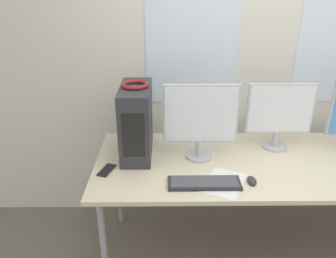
{
  "coord_description": "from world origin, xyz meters",
  "views": [
    {
      "loc": [
        -0.75,
        -1.44,
        1.84
      ],
      "look_at": [
        -0.73,
        0.44,
        1.0
      ],
      "focal_mm": 35.0,
      "sensor_mm": 36.0,
      "label": 1
    }
  ],
  "objects_px": {
    "keyboard": "(204,183)",
    "cell_phone": "(107,170)",
    "pc_tower": "(136,121)",
    "headphones": "(135,85)",
    "mouse": "(252,180)",
    "monitor_main": "(200,119)",
    "monitor_right_near": "(279,113)"
  },
  "relations": [
    {
      "from": "keyboard",
      "to": "cell_phone",
      "type": "height_order",
      "value": "keyboard"
    },
    {
      "from": "pc_tower",
      "to": "headphones",
      "type": "relative_size",
      "value": 2.7
    },
    {
      "from": "mouse",
      "to": "headphones",
      "type": "bearing_deg",
      "value": 151.59
    },
    {
      "from": "monitor_main",
      "to": "cell_phone",
      "type": "distance_m",
      "value": 0.67
    },
    {
      "from": "pc_tower",
      "to": "mouse",
      "type": "height_order",
      "value": "pc_tower"
    },
    {
      "from": "pc_tower",
      "to": "monitor_main",
      "type": "relative_size",
      "value": 0.94
    },
    {
      "from": "monitor_right_near",
      "to": "keyboard",
      "type": "height_order",
      "value": "monitor_right_near"
    },
    {
      "from": "headphones",
      "to": "mouse",
      "type": "bearing_deg",
      "value": -28.41
    },
    {
      "from": "monitor_main",
      "to": "cell_phone",
      "type": "height_order",
      "value": "monitor_main"
    },
    {
      "from": "monitor_right_near",
      "to": "mouse",
      "type": "bearing_deg",
      "value": -121.34
    },
    {
      "from": "pc_tower",
      "to": "mouse",
      "type": "xyz_separation_m",
      "value": [
        0.69,
        -0.37,
        -0.22
      ]
    },
    {
      "from": "pc_tower",
      "to": "keyboard",
      "type": "xyz_separation_m",
      "value": [
        0.41,
        -0.39,
        -0.22
      ]
    },
    {
      "from": "monitor_main",
      "to": "mouse",
      "type": "xyz_separation_m",
      "value": [
        0.28,
        -0.31,
        -0.27
      ]
    },
    {
      "from": "cell_phone",
      "to": "pc_tower",
      "type": "bearing_deg",
      "value": 71.33
    },
    {
      "from": "headphones",
      "to": "monitor_right_near",
      "type": "distance_m",
      "value": 1.0
    },
    {
      "from": "monitor_right_near",
      "to": "pc_tower",
      "type": "bearing_deg",
      "value": -175.7
    },
    {
      "from": "pc_tower",
      "to": "headphones",
      "type": "height_order",
      "value": "headphones"
    },
    {
      "from": "mouse",
      "to": "pc_tower",
      "type": "bearing_deg",
      "value": 151.64
    },
    {
      "from": "monitor_main",
      "to": "pc_tower",
      "type": "bearing_deg",
      "value": 170.99
    },
    {
      "from": "keyboard",
      "to": "mouse",
      "type": "bearing_deg",
      "value": 3.96
    },
    {
      "from": "mouse",
      "to": "cell_phone",
      "type": "relative_size",
      "value": 0.58
    },
    {
      "from": "monitor_right_near",
      "to": "keyboard",
      "type": "distance_m",
      "value": 0.77
    },
    {
      "from": "headphones",
      "to": "keyboard",
      "type": "distance_m",
      "value": 0.74
    },
    {
      "from": "monitor_right_near",
      "to": "keyboard",
      "type": "relative_size",
      "value": 1.11
    },
    {
      "from": "monitor_right_near",
      "to": "mouse",
      "type": "xyz_separation_m",
      "value": [
        -0.27,
        -0.45,
        -0.25
      ]
    },
    {
      "from": "keyboard",
      "to": "mouse",
      "type": "relative_size",
      "value": 4.57
    },
    {
      "from": "monitor_right_near",
      "to": "monitor_main",
      "type": "bearing_deg",
      "value": -165.93
    },
    {
      "from": "monitor_main",
      "to": "keyboard",
      "type": "distance_m",
      "value": 0.42
    },
    {
      "from": "headphones",
      "to": "monitor_right_near",
      "type": "height_order",
      "value": "headphones"
    },
    {
      "from": "keyboard",
      "to": "monitor_main",
      "type": "bearing_deg",
      "value": 89.89
    },
    {
      "from": "monitor_main",
      "to": "keyboard",
      "type": "bearing_deg",
      "value": -90.11
    },
    {
      "from": "monitor_main",
      "to": "mouse",
      "type": "distance_m",
      "value": 0.49
    }
  ]
}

